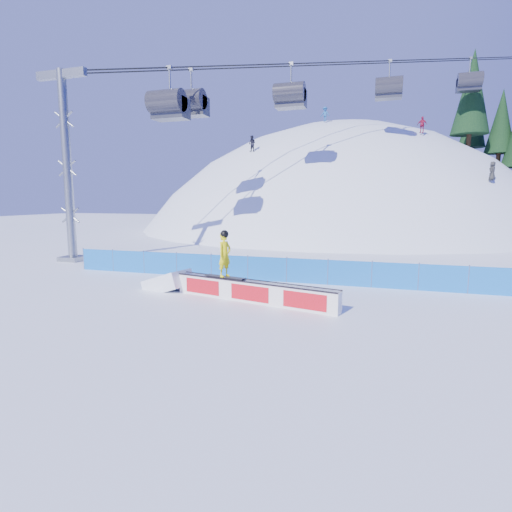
% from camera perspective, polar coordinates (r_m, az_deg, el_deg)
% --- Properties ---
extents(ground, '(160.00, 160.00, 0.00)m').
position_cam_1_polar(ground, '(15.74, -2.92, -6.76)').
color(ground, white).
rests_on(ground, ground).
extents(snow_hill, '(64.00, 64.00, 64.00)m').
position_cam_1_polar(snow_hill, '(60.66, 11.44, -13.31)').
color(snow_hill, white).
rests_on(snow_hill, ground).
extents(safety_fence, '(22.05, 0.05, 1.30)m').
position_cam_1_polar(safety_fence, '(19.80, 1.57, -1.87)').
color(safety_fence, blue).
rests_on(safety_fence, ground).
extents(chairlift, '(40.80, 41.70, 22.00)m').
position_cam_1_polar(chairlift, '(43.68, 17.50, 24.91)').
color(chairlift, gray).
rests_on(chairlift, ground).
extents(rail_box, '(7.09, 2.14, 0.86)m').
position_cam_1_polar(rail_box, '(15.82, -0.49, -5.09)').
color(rail_box, white).
rests_on(rail_box, ground).
extents(snow_ramp, '(2.35, 1.76, 1.31)m').
position_cam_1_polar(snow_ramp, '(18.57, -12.44, -4.63)').
color(snow_ramp, white).
rests_on(snow_ramp, ground).
extents(snowboarder, '(1.89, 0.77, 1.95)m').
position_cam_1_polar(snowboarder, '(16.28, -4.50, 0.25)').
color(snowboarder, black).
rests_on(snowboarder, rail_box).
extents(distant_skiers, '(23.31, 8.92, 8.97)m').
position_cam_1_polar(distant_skiers, '(44.73, 14.02, 16.55)').
color(distant_skiers, black).
rests_on(distant_skiers, ground).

